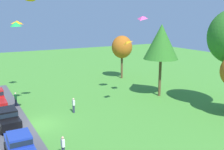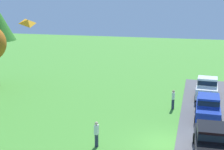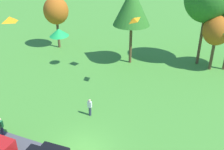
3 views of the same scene
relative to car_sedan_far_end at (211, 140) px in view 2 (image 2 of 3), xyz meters
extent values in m
plane|color=#478E33|center=(0.86, 2.66, -1.04)|extent=(120.00, 120.00, 0.00)
cube|color=#4C4C51|center=(0.86, -0.07, -1.01)|extent=(36.00, 4.40, 0.06)
cube|color=black|center=(-0.03, 0.00, -0.24)|extent=(4.47, 1.98, 0.80)
cube|color=black|center=(0.07, 0.00, 0.51)|extent=(2.07, 1.72, 0.70)
cube|color=#19232D|center=(0.07, 0.00, 0.51)|extent=(2.11, 1.69, 0.38)
cylinder|color=black|center=(1.50, -0.79, -0.64)|extent=(0.69, 0.27, 0.68)
cylinder|color=black|center=(1.42, 0.92, -0.64)|extent=(0.69, 0.27, 0.68)
cube|color=#1E389E|center=(6.28, 0.00, -0.24)|extent=(4.43, 1.87, 0.80)
cube|color=#1E389E|center=(6.38, 0.00, 0.51)|extent=(2.03, 1.67, 0.70)
cube|color=#19232D|center=(6.38, 0.00, 0.51)|extent=(2.07, 1.64, 0.38)
cylinder|color=black|center=(4.77, -0.83, -0.64)|extent=(0.68, 0.25, 0.68)
cylinder|color=black|center=(4.80, 0.88, -0.64)|extent=(0.68, 0.25, 0.68)
cylinder|color=black|center=(7.76, -0.88, -0.64)|extent=(0.68, 0.25, 0.68)
cylinder|color=black|center=(7.79, 0.83, -0.64)|extent=(0.68, 0.25, 0.68)
cube|color=white|center=(12.13, -0.06, -0.14)|extent=(5.09, 2.14, 1.00)
cube|color=white|center=(11.33, -0.02, 0.76)|extent=(1.58, 1.83, 0.80)
cube|color=#19232D|center=(11.33, -0.02, 0.76)|extent=(1.61, 1.80, 0.44)
cylinder|color=black|center=(10.38, -0.88, -0.64)|extent=(0.69, 0.27, 0.68)
cylinder|color=black|center=(10.47, 0.93, -0.64)|extent=(0.69, 0.27, 0.68)
cylinder|color=black|center=(13.78, -1.04, -0.64)|extent=(0.69, 0.27, 0.68)
cylinder|color=black|center=(13.87, 0.76, -0.64)|extent=(0.69, 0.27, 0.68)
cylinder|color=#2D334C|center=(7.96, 2.85, -0.60)|extent=(0.24, 0.24, 0.88)
cube|color=white|center=(7.96, 2.85, 0.14)|extent=(0.36, 0.22, 0.60)
sphere|color=tan|center=(7.96, 2.85, 0.56)|extent=(0.22, 0.22, 0.22)
cylinder|color=#2D334C|center=(-0.63, 7.00, -0.60)|extent=(0.24, 0.24, 0.88)
cube|color=white|center=(-0.63, 7.00, 0.14)|extent=(0.36, 0.22, 0.60)
sphere|color=beige|center=(-0.63, 7.00, 0.56)|extent=(0.22, 0.22, 0.22)
pyramid|color=orange|center=(1.42, 12.61, 6.70)|extent=(1.32, 1.32, 0.65)
camera|label=1|loc=(25.60, -2.79, 9.39)|focal=42.00mm
camera|label=2|loc=(-18.20, 1.18, 8.14)|focal=50.00mm
camera|label=3|loc=(8.76, -10.44, 13.38)|focal=42.00mm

